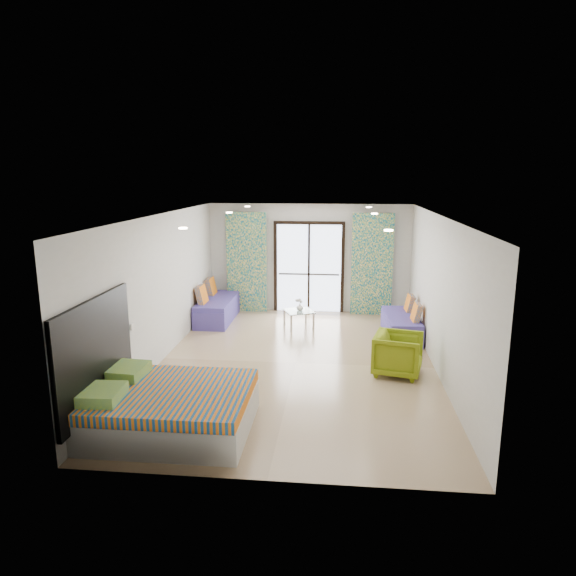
# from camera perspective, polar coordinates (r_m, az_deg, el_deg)

# --- Properties ---
(floor) EXTENTS (5.00, 7.50, 0.01)m
(floor) POSITION_cam_1_polar(r_m,az_deg,el_deg) (9.55, 0.88, -8.32)
(floor) COLOR #987A5B
(floor) RESTS_ON ground
(ceiling) EXTENTS (5.00, 7.50, 0.01)m
(ceiling) POSITION_cam_1_polar(r_m,az_deg,el_deg) (8.96, 0.94, 8.05)
(ceiling) COLOR silver
(ceiling) RESTS_ON ground
(wall_back) EXTENTS (5.00, 0.01, 2.70)m
(wall_back) POSITION_cam_1_polar(r_m,az_deg,el_deg) (12.84, 2.35, 3.31)
(wall_back) COLOR silver
(wall_back) RESTS_ON ground
(wall_front) EXTENTS (5.00, 0.01, 2.70)m
(wall_front) POSITION_cam_1_polar(r_m,az_deg,el_deg) (5.59, -2.45, -8.94)
(wall_front) COLOR silver
(wall_front) RESTS_ON ground
(wall_left) EXTENTS (0.01, 7.50, 2.70)m
(wall_left) POSITION_cam_1_polar(r_m,az_deg,el_deg) (9.70, -13.98, -0.05)
(wall_left) COLOR silver
(wall_left) RESTS_ON ground
(wall_right) EXTENTS (0.01, 7.50, 2.70)m
(wall_right) POSITION_cam_1_polar(r_m,az_deg,el_deg) (9.29, 16.45, -0.73)
(wall_right) COLOR silver
(wall_right) RESTS_ON ground
(balcony_door) EXTENTS (1.76, 0.08, 2.28)m
(balcony_door) POSITION_cam_1_polar(r_m,az_deg,el_deg) (12.82, 2.34, 2.89)
(balcony_door) COLOR black
(balcony_door) RESTS_ON floor
(balcony_rail) EXTENTS (1.52, 0.03, 0.04)m
(balcony_rail) POSITION_cam_1_polar(r_m,az_deg,el_deg) (12.89, 2.33, 1.54)
(balcony_rail) COLOR #595451
(balcony_rail) RESTS_ON balcony_door
(curtain_left) EXTENTS (1.00, 0.10, 2.50)m
(curtain_left) POSITION_cam_1_polar(r_m,az_deg,el_deg) (12.86, -4.62, 2.85)
(curtain_left) COLOR silver
(curtain_left) RESTS_ON floor
(curtain_right) EXTENTS (1.00, 0.10, 2.50)m
(curtain_right) POSITION_cam_1_polar(r_m,az_deg,el_deg) (12.68, 9.31, 2.58)
(curtain_right) COLOR silver
(curtain_right) RESTS_ON floor
(downlight_a) EXTENTS (0.12, 0.12, 0.02)m
(downlight_a) POSITION_cam_1_polar(r_m,az_deg,el_deg) (7.27, -11.59, 6.53)
(downlight_a) COLOR #FFE0B2
(downlight_a) RESTS_ON ceiling
(downlight_b) EXTENTS (0.12, 0.12, 0.02)m
(downlight_b) POSITION_cam_1_polar(r_m,az_deg,el_deg) (6.97, 11.11, 6.31)
(downlight_b) COLOR #FFE0B2
(downlight_b) RESTS_ON ceiling
(downlight_c) EXTENTS (0.12, 0.12, 0.02)m
(downlight_c) POSITION_cam_1_polar(r_m,az_deg,el_deg) (10.16, -6.55, 8.32)
(downlight_c) COLOR #FFE0B2
(downlight_c) RESTS_ON ceiling
(downlight_d) EXTENTS (0.12, 0.12, 0.02)m
(downlight_d) POSITION_cam_1_polar(r_m,az_deg,el_deg) (9.95, 9.58, 8.15)
(downlight_d) COLOR #FFE0B2
(downlight_d) RESTS_ON ceiling
(downlight_e) EXTENTS (0.12, 0.12, 0.02)m
(downlight_e) POSITION_cam_1_polar(r_m,az_deg,el_deg) (12.12, -4.52, 9.02)
(downlight_e) COLOR #FFE0B2
(downlight_e) RESTS_ON ceiling
(downlight_f) EXTENTS (0.12, 0.12, 0.02)m
(downlight_f) POSITION_cam_1_polar(r_m,az_deg,el_deg) (11.94, 8.99, 8.86)
(downlight_f) COLOR #FFE0B2
(downlight_f) RESTS_ON ceiling
(headboard) EXTENTS (0.06, 2.10, 1.50)m
(headboard) POSITION_cam_1_polar(r_m,az_deg,el_deg) (7.38, -20.56, -6.83)
(headboard) COLOR black
(headboard) RESTS_ON floor
(switch_plate) EXTENTS (0.02, 0.10, 0.10)m
(switch_plate) POSITION_cam_1_polar(r_m,az_deg,el_deg) (8.47, -16.92, -4.13)
(switch_plate) COLOR silver
(switch_plate) RESTS_ON wall_left
(bed) EXTENTS (2.11, 1.72, 0.73)m
(bed) POSITION_cam_1_polar(r_m,az_deg,el_deg) (7.29, -13.00, -12.90)
(bed) COLOR silver
(bed) RESTS_ON floor
(daybed_left) EXTENTS (0.75, 1.89, 0.93)m
(daybed_left) POSITION_cam_1_polar(r_m,az_deg,el_deg) (12.33, -7.88, -2.22)
(daybed_left) COLOR #493D92
(daybed_left) RESTS_ON floor
(daybed_right) EXTENTS (0.73, 1.71, 0.83)m
(daybed_right) POSITION_cam_1_polar(r_m,az_deg,el_deg) (11.25, 12.53, -4.01)
(daybed_right) COLOR #493D92
(daybed_right) RESTS_ON floor
(coffee_table) EXTENTS (0.79, 0.79, 0.69)m
(coffee_table) POSITION_cam_1_polar(r_m,az_deg,el_deg) (11.58, 1.21, -2.74)
(coffee_table) COLOR silver
(coffee_table) RESTS_ON floor
(vase) EXTENTS (0.19, 0.19, 0.16)m
(vase) POSITION_cam_1_polar(r_m,az_deg,el_deg) (11.57, 1.33, -2.13)
(vase) COLOR white
(vase) RESTS_ON coffee_table
(armchair) EXTENTS (0.89, 0.93, 0.80)m
(armchair) POSITION_cam_1_polar(r_m,az_deg,el_deg) (9.11, 12.15, -6.97)
(armchair) COLOR olive
(armchair) RESTS_ON floor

